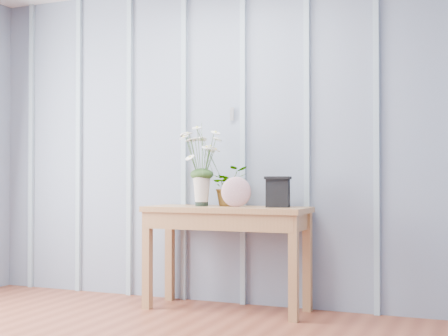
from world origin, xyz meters
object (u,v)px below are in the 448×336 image
at_px(daisy_vase, 202,155).
at_px(felt_disc_vessel, 236,192).
at_px(sideboard, 227,222).
at_px(carved_box, 278,191).

height_order(daisy_vase, felt_disc_vessel, daisy_vase).
xyz_separation_m(sideboard, felt_disc_vessel, (0.10, -0.06, 0.22)).
height_order(sideboard, felt_disc_vessel, felt_disc_vessel).
bearing_deg(carved_box, daisy_vase, -175.81).
bearing_deg(felt_disc_vessel, carved_box, 1.83).
xyz_separation_m(daisy_vase, carved_box, (0.57, 0.04, -0.27)).
bearing_deg(felt_disc_vessel, daisy_vase, 157.78).
bearing_deg(daisy_vase, sideboard, 4.49).
height_order(daisy_vase, carved_box, daisy_vase).
height_order(felt_disc_vessel, carved_box, carved_box).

